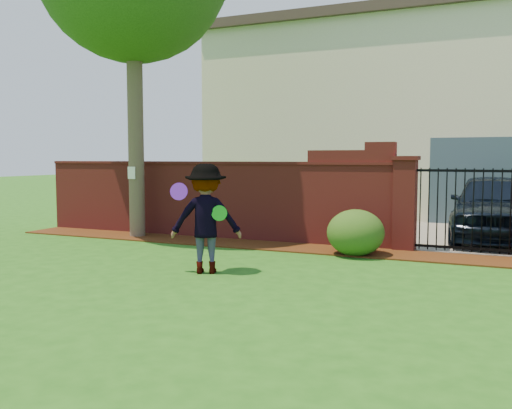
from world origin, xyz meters
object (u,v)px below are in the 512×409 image
at_px(man, 205,219).
at_px(frisbee_purple, 179,191).
at_px(car, 494,207).
at_px(frisbee_green, 219,213).

xyz_separation_m(man, frisbee_purple, (-0.31, -0.28, 0.44)).
height_order(car, man, man).
relative_size(man, frisbee_purple, 6.35).
xyz_separation_m(car, frisbee_purple, (-4.50, -5.78, 0.57)).
bearing_deg(frisbee_green, frisbee_purple, -156.91).
distance_m(car, frisbee_purple, 7.34).
bearing_deg(man, frisbee_purple, 17.75).
relative_size(car, frisbee_purple, 16.02).
height_order(car, frisbee_purple, car).
bearing_deg(frisbee_purple, car, 52.11).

